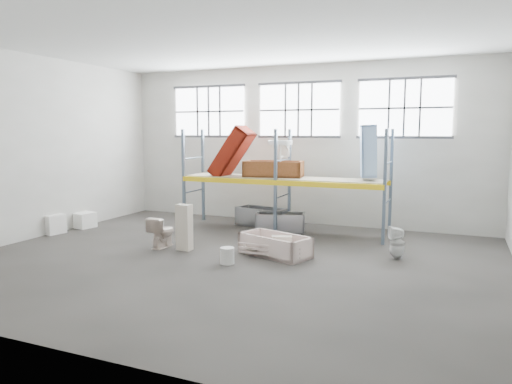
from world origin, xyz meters
The scene contains 33 objects.
floor centered at (0.00, 0.00, -0.05)m, with size 12.00×10.00×0.10m, color #49443F.
ceiling centered at (0.00, 0.00, 5.05)m, with size 12.00×10.00×0.10m, color silver.
wall_back centered at (0.00, 5.05, 2.50)m, with size 12.00×0.10×5.00m, color #AFACA1.
wall_front centered at (0.00, -5.05, 2.50)m, with size 12.00×0.10×5.00m, color #A6A39A.
wall_left centered at (-6.05, 0.00, 2.50)m, with size 0.10×10.00×5.00m, color #B0ADA3.
window_left centered at (-3.20, 4.94, 3.60)m, with size 2.60×0.04×1.60m, color white.
window_mid centered at (0.00, 4.94, 3.60)m, with size 2.60×0.04×1.60m, color white.
window_right centered at (3.20, 4.94, 3.60)m, with size 2.60×0.04×1.60m, color white.
rack_upright_la centered at (-3.00, 2.90, 1.50)m, with size 0.08×0.08×3.00m, color slate.
rack_upright_lb centered at (-3.00, 4.10, 1.50)m, with size 0.08×0.08×3.00m, color slate.
rack_upright_ma centered at (0.00, 2.90, 1.50)m, with size 0.08×0.08×3.00m, color slate.
rack_upright_mb centered at (0.00, 4.10, 1.50)m, with size 0.08×0.08×3.00m, color slate.
rack_upright_ra centered at (3.00, 2.90, 1.50)m, with size 0.08×0.08×3.00m, color slate.
rack_upright_rb centered at (3.00, 4.10, 1.50)m, with size 0.08×0.08×3.00m, color slate.
rack_beam_front centered at (0.00, 2.90, 1.50)m, with size 6.00×0.10×0.14m, color yellow.
rack_beam_back centered at (0.00, 4.10, 1.50)m, with size 6.00×0.10×0.14m, color yellow.
shelf_deck centered at (0.00, 3.50, 1.58)m, with size 5.90×1.10×0.03m, color gray.
wet_patch centered at (0.00, 2.70, 0.00)m, with size 1.80×1.80×0.00m, color black.
bathtub_beige centered at (0.80, 0.78, 0.25)m, with size 1.69×0.80×0.50m, color beige, non-canonical shape.
cistern_spare centered at (1.00, 0.71, 0.28)m, with size 0.47×0.22×0.44m, color beige.
sink_in_tub centered at (0.33, 0.58, 0.16)m, with size 0.49×0.49×0.17m, color beige.
toilet_beige centered at (-2.15, 0.44, 0.40)m, with size 0.44×0.78×0.79m, color beige.
cistern_tall centered at (-1.47, 0.40, 0.57)m, with size 0.37×0.24×1.14m, color beige.
toilet_white centered at (3.50, 1.61, 0.38)m, with size 0.34×0.35×0.76m, color white.
steel_tub_left centered at (-0.88, 4.00, 0.28)m, with size 1.55×0.72×0.57m, color #A3A5AA, non-canonical shape.
steel_tub_right centered at (-0.07, 3.52, 0.26)m, with size 1.44×0.67×0.53m, color #A7AAB0, non-canonical shape.
rust_tub_flat centered at (-0.33, 3.61, 1.82)m, with size 1.72×0.81×0.48m, color brown, non-canonical shape.
rust_tub_tilted centered at (-1.59, 3.40, 2.29)m, with size 1.66×0.78×0.47m, color maroon, non-canonical shape.
sink_on_shelf centered at (-0.03, 3.34, 2.09)m, with size 0.71×0.55×0.63m, color white.
blue_tub_upright centered at (2.42, 3.69, 2.40)m, with size 1.43×0.67×0.40m, color #9ABFF2, non-canonical shape.
bucket centered at (0.07, -0.31, 0.18)m, with size 0.31×0.31×0.37m, color silver.
carton_near centered at (-6.06, 0.60, 0.28)m, with size 0.64×0.55×0.55m, color white.
carton_far centered at (-5.79, 1.61, 0.23)m, with size 0.56×0.56×0.46m, color white.
Camera 1 is at (4.72, -9.61, 2.94)m, focal length 33.55 mm.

